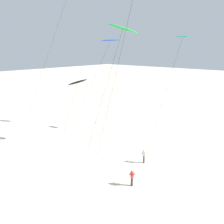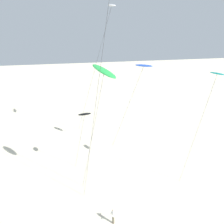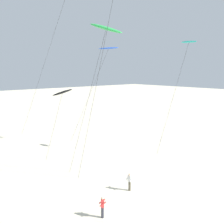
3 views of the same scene
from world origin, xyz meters
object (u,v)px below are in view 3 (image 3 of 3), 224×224
(kite_teal, at_px, (188,44))
(kite_blue, at_px, (108,49))
(kite_black, at_px, (62,93))
(kite_flyer_middle, at_px, (102,207))
(kite_flyer_nearest, at_px, (130,181))
(kite_green, at_px, (106,29))

(kite_teal, xyz_separation_m, kite_blue, (-4.10, 10.11, -0.21))
(kite_black, bearing_deg, kite_flyer_middle, -107.70)
(kite_flyer_nearest, bearing_deg, kite_flyer_middle, -158.50)
(kite_green, relative_size, kite_blue, 1.10)
(kite_teal, height_order, kite_black, kite_teal)
(kite_blue, bearing_deg, kite_teal, -67.93)
(kite_teal, relative_size, kite_flyer_middle, 8.74)
(kite_black, distance_m, kite_flyer_nearest, 12.84)
(kite_blue, xyz_separation_m, kite_flyer_middle, (-12.48, -14.11, -13.08))
(kite_green, distance_m, kite_blue, 11.77)
(kite_flyer_nearest, bearing_deg, kite_green, 89.90)
(kite_black, xyz_separation_m, kite_flyer_middle, (-3.89, -12.18, -7.61))
(kite_flyer_middle, bearing_deg, kite_blue, 48.51)
(kite_teal, xyz_separation_m, kite_flyer_middle, (-16.58, -4.00, -13.28))
(kite_teal, bearing_deg, kite_flyer_middle, -166.42)
(kite_blue, relative_size, kite_flyer_middle, 8.57)
(kite_black, distance_m, kite_flyer_middle, 14.88)
(kite_green, bearing_deg, kite_black, 97.28)
(kite_blue, height_order, kite_flyer_nearest, kite_blue)
(kite_teal, distance_m, kite_flyer_middle, 21.62)
(kite_green, xyz_separation_m, kite_flyer_nearest, (-0.01, -3.41, -14.04))
(kite_teal, relative_size, kite_flyer_nearest, 8.74)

